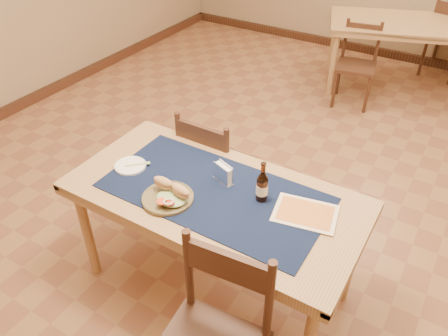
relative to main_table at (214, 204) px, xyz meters
The scene contains 13 objects.
room 1.08m from the main_table, 90.00° to the left, with size 6.04×7.04×2.84m.
main_table is the anchor object (origin of this frame).
placemat 0.09m from the main_table, ahead, with size 1.20×0.60×0.01m, color #0E1836.
baseboard 1.01m from the main_table, 90.00° to the left, with size 6.00×7.00×0.10m.
back_table 3.44m from the main_table, 85.20° to the left, with size 1.86×1.35×0.75m.
chair_main_far 0.64m from the main_table, 122.27° to the left, with size 0.42×0.42×0.91m.
chair_back_near 2.84m from the main_table, 91.27° to the left, with size 0.45×0.45×0.83m.
sandwich_plate 0.27m from the main_table, 132.93° to the right, with size 0.27×0.27×0.10m.
side_plate 0.55m from the main_table, behind, with size 0.18×0.18×0.02m.
fork 0.50m from the main_table, behind, with size 0.11×0.11×0.00m.
beer_bottle 0.31m from the main_table, 17.60° to the left, with size 0.06×0.06×0.23m.
napkin_holder 0.17m from the main_table, 93.56° to the left, with size 0.13×0.09×0.11m.
menu_card 0.50m from the main_table, 10.98° to the left, with size 0.35×0.29×0.01m.
Camera 1 is at (0.98, -2.30, 2.25)m, focal length 35.00 mm.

